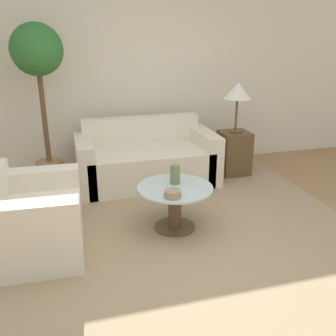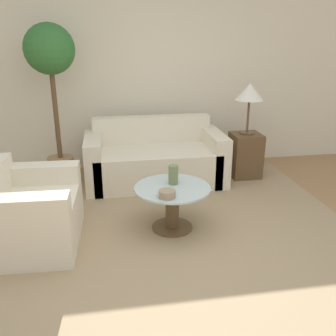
# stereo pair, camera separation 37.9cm
# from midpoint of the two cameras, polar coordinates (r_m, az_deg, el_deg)

# --- Properties ---
(ground_plane) EXTENTS (14.00, 14.00, 0.00)m
(ground_plane) POSITION_cam_midpoint_polar(r_m,az_deg,el_deg) (3.21, 0.89, -15.03)
(ground_plane) COLOR #9E754C
(wall_back) EXTENTS (10.00, 0.06, 2.60)m
(wall_back) POSITION_cam_midpoint_polar(r_m,az_deg,el_deg) (5.32, -7.60, 13.86)
(wall_back) COLOR beige
(wall_back) RESTS_ON ground_plane
(rug) EXTENTS (3.60, 3.51, 0.01)m
(rug) POSITION_cam_midpoint_polar(r_m,az_deg,el_deg) (3.79, -1.86, -9.09)
(rug) COLOR tan
(rug) RESTS_ON ground_plane
(sofa_main) EXTENTS (1.76, 0.87, 0.80)m
(sofa_main) POSITION_cam_midpoint_polar(r_m,az_deg,el_deg) (4.88, -5.61, 1.14)
(sofa_main) COLOR beige
(sofa_main) RESTS_ON ground_plane
(armchair) EXTENTS (0.84, 1.00, 0.77)m
(armchair) POSITION_cam_midpoint_polar(r_m,az_deg,el_deg) (3.57, -23.51, -7.68)
(armchair) COLOR beige
(armchair) RESTS_ON ground_plane
(coffee_table) EXTENTS (0.74, 0.74, 0.44)m
(coffee_table) POSITION_cam_midpoint_polar(r_m,az_deg,el_deg) (3.66, -1.91, -5.22)
(coffee_table) COLOR brown
(coffee_table) RESTS_ON ground_plane
(side_table) EXTENTS (0.38, 0.38, 0.59)m
(side_table) POSITION_cam_midpoint_polar(r_m,az_deg,el_deg) (5.17, 7.96, 2.26)
(side_table) COLOR brown
(side_table) RESTS_ON ground_plane
(table_lamp) EXTENTS (0.37, 0.37, 0.65)m
(table_lamp) POSITION_cam_midpoint_polar(r_m,az_deg,el_deg) (4.98, 8.41, 11.36)
(table_lamp) COLOR brown
(table_lamp) RESTS_ON side_table
(potted_plant) EXTENTS (0.59, 0.59, 1.96)m
(potted_plant) POSITION_cam_midpoint_polar(r_m,az_deg,el_deg) (4.72, -21.33, 13.63)
(potted_plant) COLOR #93704C
(potted_plant) RESTS_ON ground_plane
(vase) EXTENTS (0.10, 0.10, 0.19)m
(vase) POSITION_cam_midpoint_polar(r_m,az_deg,el_deg) (3.65, -1.90, -1.02)
(vase) COLOR #6B7A4C
(vase) RESTS_ON coffee_table
(bowl) EXTENTS (0.15, 0.15, 0.07)m
(bowl) POSITION_cam_midpoint_polar(r_m,az_deg,el_deg) (3.37, -2.51, -4.02)
(bowl) COLOR gray
(bowl) RESTS_ON coffee_table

